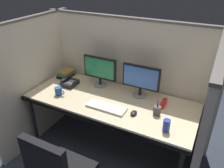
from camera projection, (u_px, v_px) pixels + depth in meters
ground_plane at (98, 166)px, 2.60m from camera, size 8.00×8.00×0.00m
cubicle_partition_rear at (126, 80)px, 2.81m from camera, size 2.21×0.06×1.57m
cubicle_partition_left at (36, 81)px, 2.78m from camera, size 0.06×1.41×1.57m
cubicle_partition_right at (203, 128)px, 1.98m from camera, size 0.06×1.41×1.57m
desk at (109, 104)px, 2.50m from camera, size 1.90×0.80×0.74m
monitor_left at (100, 70)px, 2.69m from camera, size 0.43×0.17×0.37m
monitor_right at (141, 79)px, 2.46m from camera, size 0.43×0.17×0.37m
keyboard_main at (106, 107)px, 2.34m from camera, size 0.43×0.15×0.02m
computer_mouse at (134, 113)px, 2.23m from camera, size 0.06×0.10×0.04m
book_stack at (66, 74)px, 2.98m from camera, size 0.17×0.22×0.09m
red_stapler at (163, 103)px, 2.37m from camera, size 0.04×0.15×0.06m
soda_can at (166, 126)px, 1.99m from camera, size 0.07×0.07×0.12m
pen_cup at (157, 110)px, 2.22m from camera, size 0.08×0.08×0.17m
desk_phone at (69, 83)px, 2.78m from camera, size 0.17×0.19×0.09m
coffee_mug at (59, 91)px, 2.56m from camera, size 0.13×0.08×0.09m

